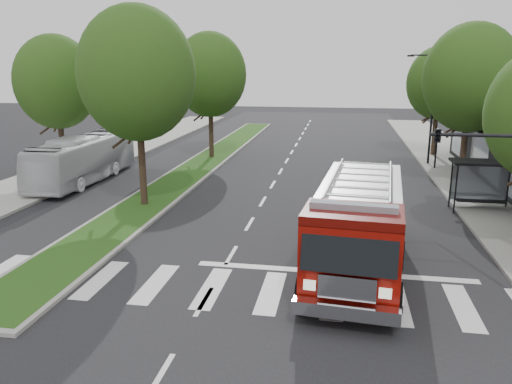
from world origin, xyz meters
TOP-DOWN VIEW (x-y plane):
  - ground at (0.00, 0.00)m, footprint 140.00×140.00m
  - sidewalk_right at (12.50, 10.00)m, footprint 5.00×80.00m
  - sidewalk_left at (-14.50, 10.00)m, footprint 5.00×80.00m
  - median at (-6.00, 18.00)m, footprint 3.00×50.00m
  - bus_shelter at (11.20, 8.15)m, footprint 3.20×1.60m
  - tree_right_mid at (11.50, 14.00)m, footprint 5.60×5.60m
  - tree_right_far at (11.50, 24.00)m, footprint 5.00×5.00m
  - tree_median_near at (-6.00, 6.00)m, footprint 5.80×5.80m
  - tree_median_far at (-6.00, 20.00)m, footprint 5.60×5.60m
  - tree_left_mid at (-14.00, 12.00)m, footprint 5.20×5.20m
  - streetlight_right_far at (10.35, 20.00)m, footprint 2.11×0.20m
  - fire_engine at (4.81, -0.43)m, footprint 3.82×10.06m
  - city_bus at (-12.00, 11.01)m, footprint 2.58×10.51m

SIDE VIEW (x-z plane):
  - ground at x=0.00m, z-range 0.00..0.00m
  - sidewalk_right at x=12.50m, z-range 0.00..0.15m
  - sidewalk_left at x=-14.50m, z-range 0.00..0.15m
  - median at x=-6.00m, z-range 0.00..0.16m
  - city_bus at x=-12.00m, z-range 0.00..2.92m
  - fire_engine at x=4.81m, z-range -0.07..3.34m
  - bus_shelter at x=11.20m, z-range 0.73..3.34m
  - streetlight_right_far at x=10.35m, z-range 0.48..8.48m
  - tree_right_far at x=11.50m, z-range 1.47..10.20m
  - tree_left_mid at x=-14.00m, z-range 1.58..10.74m
  - tree_right_mid at x=11.50m, z-range 1.63..11.35m
  - tree_median_far at x=-6.00m, z-range 1.63..11.35m
  - tree_median_near at x=-6.00m, z-range 1.73..11.89m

